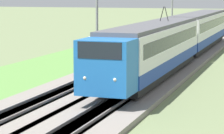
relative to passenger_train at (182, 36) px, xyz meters
The scene contains 8 objects.
ballast_main 11.76m from the passenger_train, 20.17° to the left, with size 240.00×4.40×0.30m.
ballast_adjacent 11.06m from the passenger_train, ahead, with size 240.00×4.40×0.30m.
track_main 11.76m from the passenger_train, 20.17° to the left, with size 240.00×1.57×0.45m.
track_adjacent 11.06m from the passenger_train, ahead, with size 240.00×1.57×0.45m.
grass_verge 14.71m from the passenger_train, 41.77° to the left, with size 240.00×8.09×0.12m.
passenger_train is the anchor object (origin of this frame).
catenary_mast_mid 7.81m from the passenger_train, 118.27° to the left, with size 0.22×2.56×8.35m.
catenary_mast_far 28.77m from the passenger_train, 13.46° to the left, with size 0.22×2.56×8.77m.
Camera 1 is at (-7.48, -12.80, 6.27)m, focal length 85.00 mm.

